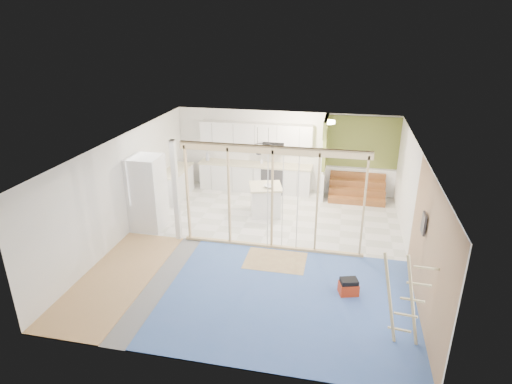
% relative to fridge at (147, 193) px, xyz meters
% --- Properties ---
extents(room, '(7.01, 8.01, 2.61)m').
position_rel_fridge_xyz_m(room, '(3.12, -0.45, 0.30)').
color(room, slate).
rests_on(room, ground).
extents(floor_overlays, '(7.00, 8.00, 0.03)m').
position_rel_fridge_xyz_m(floor_overlays, '(3.19, -0.39, -0.99)').
color(floor_overlays, silver).
rests_on(floor_overlays, room).
extents(stud_frame, '(4.66, 0.14, 2.60)m').
position_rel_fridge_xyz_m(stud_frame, '(2.87, -0.45, 0.59)').
color(stud_frame, tan).
rests_on(stud_frame, room).
extents(base_cabinets, '(4.45, 2.24, 0.93)m').
position_rel_fridge_xyz_m(base_cabinets, '(1.51, 2.91, -0.53)').
color(base_cabinets, silver).
rests_on(base_cabinets, room).
extents(upper_cabinets, '(3.60, 0.41, 0.85)m').
position_rel_fridge_xyz_m(upper_cabinets, '(2.28, 3.37, 0.82)').
color(upper_cabinets, silver).
rests_on(upper_cabinets, room).
extents(green_partition, '(2.25, 1.51, 2.60)m').
position_rel_fridge_xyz_m(green_partition, '(5.16, 3.21, -0.05)').
color(green_partition, olive).
rests_on(green_partition, room).
extents(pot_rack, '(0.52, 0.52, 0.72)m').
position_rel_fridge_xyz_m(pot_rack, '(2.81, 1.44, 1.00)').
color(pot_rack, black).
rests_on(pot_rack, room).
extents(sheathing_panel, '(0.02, 4.00, 2.60)m').
position_rel_fridge_xyz_m(sheathing_panel, '(6.60, -2.45, 0.30)').
color(sheathing_panel, tan).
rests_on(sheathing_panel, room).
extents(electrical_panel, '(0.04, 0.30, 0.40)m').
position_rel_fridge_xyz_m(electrical_panel, '(6.55, -1.85, 0.65)').
color(electrical_panel, '#3D3D42').
rests_on(electrical_panel, room).
extents(ceiling_light, '(0.32, 0.32, 0.08)m').
position_rel_fridge_xyz_m(ceiling_light, '(4.52, 2.55, 1.54)').
color(ceiling_light, '#FFEABF').
rests_on(ceiling_light, room).
extents(fridge, '(0.87, 0.84, 1.99)m').
position_rel_fridge_xyz_m(fridge, '(0.00, 0.00, 0.00)').
color(fridge, white).
rests_on(fridge, room).
extents(island, '(1.11, 1.11, 0.88)m').
position_rel_fridge_xyz_m(island, '(2.89, 1.49, -0.56)').
color(island, white).
rests_on(island, room).
extents(bowl, '(0.36, 0.36, 0.07)m').
position_rel_fridge_xyz_m(bowl, '(3.01, 1.37, -0.08)').
color(bowl, silver).
rests_on(bowl, island).
extents(soap_bottle_a, '(0.16, 0.16, 0.33)m').
position_rel_fridge_xyz_m(soap_bottle_a, '(0.62, 3.26, 0.10)').
color(soap_bottle_a, '#A7ABBB').
rests_on(soap_bottle_a, base_cabinets).
extents(soap_bottle_b, '(0.10, 0.10, 0.17)m').
position_rel_fridge_xyz_m(soap_bottle_b, '(2.41, 3.32, 0.02)').
color(soap_bottle_b, silver).
rests_on(soap_bottle_b, base_cabinets).
extents(toolbox, '(0.44, 0.38, 0.36)m').
position_rel_fridge_xyz_m(toolbox, '(5.28, -2.02, -0.83)').
color(toolbox, '#B83011').
rests_on(toolbox, room).
extents(ladder, '(0.87, 0.19, 1.65)m').
position_rel_fridge_xyz_m(ladder, '(6.15, -3.22, -0.15)').
color(ladder, '#CFBB7F').
rests_on(ladder, room).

